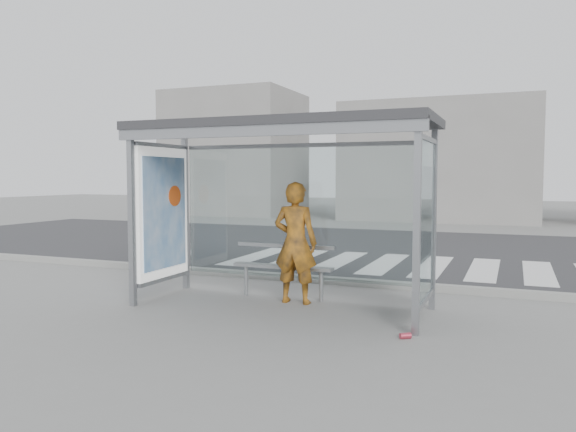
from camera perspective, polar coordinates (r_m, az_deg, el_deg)
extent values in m
plane|color=slate|center=(8.05, -0.75, -9.27)|extent=(80.00, 80.00, 0.00)
cube|color=#2E2E31|center=(14.66, 9.94, -3.29)|extent=(30.00, 10.00, 0.01)
cube|color=gray|center=(9.83, 3.69, -6.49)|extent=(30.00, 0.18, 0.12)
cube|color=silver|center=(13.09, -3.21, -4.11)|extent=(0.55, 3.00, 0.00)
cube|color=silver|center=(12.70, 0.89, -4.35)|extent=(0.55, 3.00, 0.00)
cube|color=silver|center=(12.38, 5.22, -4.59)|extent=(0.55, 3.00, 0.00)
cube|color=silver|center=(12.13, 9.76, -4.81)|extent=(0.55, 3.00, 0.00)
cube|color=silver|center=(11.96, 14.46, -5.00)|extent=(0.55, 3.00, 0.00)
cube|color=silver|center=(11.88, 19.26, -5.17)|extent=(0.55, 3.00, 0.00)
cube|color=silver|center=(11.87, 24.11, -5.29)|extent=(0.55, 3.00, 0.00)
cube|color=gray|center=(8.26, -15.59, -0.30)|extent=(0.08, 0.08, 2.50)
cube|color=gray|center=(6.63, 12.95, -1.27)|extent=(0.08, 0.08, 2.50)
cube|color=gray|center=(9.41, -10.38, 0.29)|extent=(0.08, 0.08, 2.50)
cube|color=gray|center=(8.01, 14.55, -0.41)|extent=(0.08, 0.08, 2.50)
cube|color=#2D2D30|center=(7.87, -0.77, 9.19)|extent=(4.25, 1.65, 0.12)
cube|color=gray|center=(7.17, -3.16, 8.82)|extent=(4.25, 0.06, 0.18)
cube|color=white|center=(8.50, 1.07, 0.31)|extent=(3.80, 0.02, 2.00)
cube|color=white|center=(8.82, -12.82, 0.34)|extent=(0.15, 1.25, 2.00)
cube|color=#3476BC|center=(8.77, -12.37, 0.33)|extent=(0.01, 1.10, 1.70)
cylinder|color=#D34B12|center=(8.96, -11.44, 2.02)|extent=(0.02, 0.32, 0.32)
cube|color=white|center=(7.32, 13.83, -0.41)|extent=(0.03, 1.25, 2.00)
cube|color=beige|center=(7.36, 13.67, 0.40)|extent=(0.03, 0.86, 1.16)
cube|color=gray|center=(28.42, -5.30, 6.31)|extent=(6.00, 5.00, 6.00)
cube|color=gray|center=(25.41, 15.25, 5.33)|extent=(8.00, 5.00, 5.00)
imported|color=#D26413|center=(8.18, 0.75, -2.73)|extent=(0.66, 0.45, 1.78)
cube|color=gray|center=(8.55, -0.55, -5.17)|extent=(1.59, 0.19, 0.04)
cylinder|color=gray|center=(8.84, -4.26, -6.54)|extent=(0.06, 0.06, 0.46)
cylinder|color=gray|center=(8.38, 3.38, -7.13)|extent=(0.06, 0.06, 0.46)
cube|color=gray|center=(8.59, -0.32, -3.05)|extent=(1.59, 0.04, 0.05)
cylinder|color=#DE4158|center=(6.68, 11.84, -11.82)|extent=(0.14, 0.13, 0.07)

